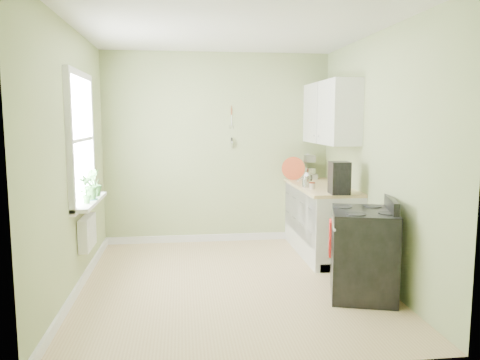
{
  "coord_description": "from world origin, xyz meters",
  "views": [
    {
      "loc": [
        -0.51,
        -4.87,
        1.77
      ],
      "look_at": [
        0.17,
        0.55,
        1.06
      ],
      "focal_mm": 35.0,
      "sensor_mm": 36.0,
      "label": 1
    }
  ],
  "objects": [
    {
      "name": "kettle",
      "position": [
        1.06,
        0.87,
        1.0
      ],
      "size": [
        0.19,
        0.11,
        0.19
      ],
      "color": "silver",
      "rests_on": "countertop"
    },
    {
      "name": "countertop",
      "position": [
        1.29,
        1.0,
        0.89
      ],
      "size": [
        0.64,
        1.6,
        0.04
      ],
      "primitive_type": "cube",
      "color": "beige",
      "rests_on": "base_cabinets"
    },
    {
      "name": "wall_utensils",
      "position": [
        0.2,
        1.78,
        1.56
      ],
      "size": [
        0.02,
        0.14,
        0.58
      ],
      "color": "beige",
      "rests_on": "wall_back"
    },
    {
      "name": "jar",
      "position": [
        1.09,
        0.72,
        0.95
      ],
      "size": [
        0.08,
        0.08,
        0.08
      ],
      "color": "beige",
      "rests_on": "countertop"
    },
    {
      "name": "window_sill",
      "position": [
        -1.51,
        0.3,
        0.88
      ],
      "size": [
        0.18,
        1.14,
        0.04
      ],
      "primitive_type": "cube",
      "color": "white",
      "rests_on": "wall_left"
    },
    {
      "name": "wall_right",
      "position": [
        1.61,
        0.0,
        1.35
      ],
      "size": [
        0.02,
        3.6,
        2.7
      ],
      "primitive_type": "cube",
      "color": "#A9B67C",
      "rests_on": "floor"
    },
    {
      "name": "wall_left",
      "position": [
        -1.61,
        0.0,
        1.35
      ],
      "size": [
        0.02,
        3.6,
        2.7
      ],
      "primitive_type": "cube",
      "color": "#A9B67C",
      "rests_on": "floor"
    },
    {
      "name": "stove",
      "position": [
        1.28,
        -0.52,
        0.44
      ],
      "size": [
        0.81,
        0.86,
        0.99
      ],
      "color": "black",
      "rests_on": "floor"
    },
    {
      "name": "floor",
      "position": [
        0.0,
        0.0,
        -0.01
      ],
      "size": [
        3.2,
        3.6,
        0.02
      ],
      "primitive_type": "cube",
      "color": "tan",
      "rests_on": "ground"
    },
    {
      "name": "radiator",
      "position": [
        -1.54,
        0.25,
        0.55
      ],
      "size": [
        0.12,
        0.5,
        0.35
      ],
      "primitive_type": "cube",
      "color": "white",
      "rests_on": "wall_left"
    },
    {
      "name": "coffee_maker",
      "position": [
        1.29,
        0.3,
        1.09
      ],
      "size": [
        0.23,
        0.25,
        0.37
      ],
      "color": "black",
      "rests_on": "countertop"
    },
    {
      "name": "plant_c",
      "position": [
        -1.5,
        0.55,
        1.05
      ],
      "size": [
        0.19,
        0.19,
        0.3
      ],
      "primitive_type": "imported",
      "rotation": [
        0.0,
        0.0,
        4.56
      ],
      "color": "#407F38",
      "rests_on": "window_sill"
    },
    {
      "name": "base_cabinets",
      "position": [
        1.3,
        1.0,
        0.43
      ],
      "size": [
        0.6,
        1.6,
        0.87
      ],
      "primitive_type": "cube",
      "color": "white",
      "rests_on": "floor"
    },
    {
      "name": "plant_b",
      "position": [
        -1.5,
        0.3,
        1.07
      ],
      "size": [
        0.2,
        0.22,
        0.33
      ],
      "primitive_type": "imported",
      "rotation": [
        0.0,
        0.0,
        1.93
      ],
      "color": "#407F38",
      "rests_on": "window_sill"
    },
    {
      "name": "stand_mixer",
      "position": [
        1.33,
        1.74,
        1.07
      ],
      "size": [
        0.2,
        0.33,
        0.38
      ],
      "color": "#B2B2B7",
      "rests_on": "countertop"
    },
    {
      "name": "plant_a",
      "position": [
        -1.5,
        0.07,
        1.05
      ],
      "size": [
        0.19,
        0.19,
        0.3
      ],
      "primitive_type": "imported",
      "rotation": [
        0.0,
        0.0,
        0.83
      ],
      "color": "#407F38",
      "rests_on": "window_sill"
    },
    {
      "name": "wall_back",
      "position": [
        0.0,
        1.81,
        1.35
      ],
      "size": [
        3.2,
        0.02,
        2.7
      ],
      "primitive_type": "cube",
      "color": "#A9B67C",
      "rests_on": "floor"
    },
    {
      "name": "upper_cabinets",
      "position": [
        1.43,
        1.1,
        1.85
      ],
      "size": [
        0.35,
        1.4,
        0.8
      ],
      "primitive_type": "cube",
      "color": "white",
      "rests_on": "wall_right"
    },
    {
      "name": "red_tray",
      "position": [
        1.06,
        1.59,
        1.07
      ],
      "size": [
        0.33,
        0.16,
        0.33
      ],
      "primitive_type": "cylinder",
      "rotation": [
        1.45,
        0.0,
        -0.31
      ],
      "color": "#A73E20",
      "rests_on": "countertop"
    },
    {
      "name": "window",
      "position": [
        -1.58,
        0.3,
        1.55
      ],
      "size": [
        0.06,
        1.14,
        1.44
      ],
      "color": "white",
      "rests_on": "wall_left"
    },
    {
      "name": "ceiling",
      "position": [
        0.0,
        0.0,
        2.71
      ],
      "size": [
        3.2,
        3.6,
        0.02
      ],
      "primitive_type": "cube",
      "color": "white",
      "rests_on": "wall_back"
    }
  ]
}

